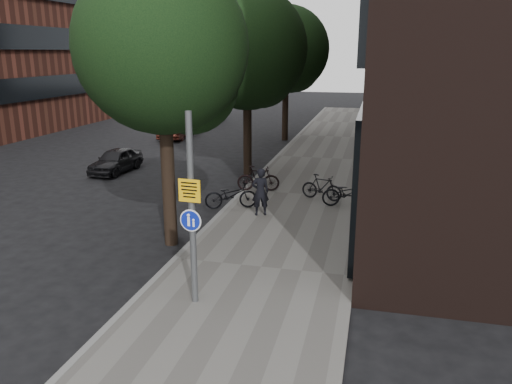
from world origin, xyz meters
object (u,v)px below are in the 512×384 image
(signpost, at_px, (192,210))
(parked_car_near, at_px, (116,160))
(pedestrian, at_px, (260,192))
(parked_bike_facade_near, at_px, (349,193))

(signpost, relative_size, parked_car_near, 1.28)
(signpost, bearing_deg, parked_car_near, 129.86)
(pedestrian, distance_m, parked_car_near, 9.03)
(parked_bike_facade_near, bearing_deg, signpost, 149.57)
(parked_car_near, bearing_deg, parked_bike_facade_near, -13.91)
(parked_bike_facade_near, bearing_deg, parked_car_near, 62.65)
(pedestrian, xyz_separation_m, parked_bike_facade_near, (2.69, 1.62, -0.30))
(signpost, distance_m, parked_car_near, 13.23)
(pedestrian, bearing_deg, parked_car_near, -53.83)
(signpost, relative_size, parked_bike_facade_near, 2.24)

